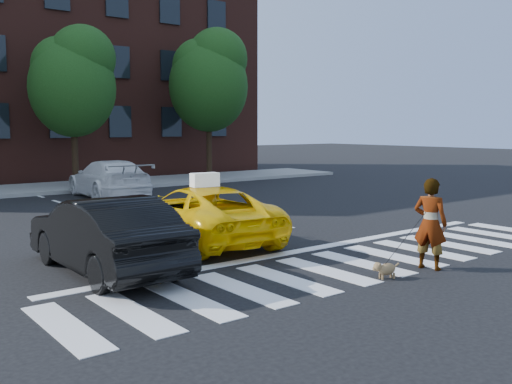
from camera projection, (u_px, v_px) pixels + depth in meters
ground at (361, 263)px, 11.45m from camera, size 120.00×120.00×0.00m
crosswalk at (361, 263)px, 11.45m from camera, size 13.00×2.40×0.01m
stop_line at (307, 250)px, 12.70m from camera, size 12.00×0.30×0.01m
sidewalk_far at (61, 187)px, 25.16m from camera, size 30.00×4.00×0.15m
building at (8, 65)px, 30.37m from camera, size 26.00×10.00×12.00m
tree_mid at (73, 77)px, 24.55m from camera, size 3.69×3.69×7.10m
tree_right at (209, 76)px, 28.78m from camera, size 4.00×4.00×7.70m
taxi at (201, 214)px, 13.50m from camera, size 2.70×5.04×1.34m
black_sedan at (105, 235)px, 10.68m from camera, size 1.53×4.36×1.44m
white_suv at (109, 179)px, 22.07m from camera, size 2.44×5.17×1.46m
woman at (430, 224)px, 10.91m from camera, size 0.59×0.74×1.77m
dog at (385, 269)px, 10.27m from camera, size 0.53×0.33×0.31m
taxi_sign at (205, 180)px, 13.25m from camera, size 0.67×0.34×0.32m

